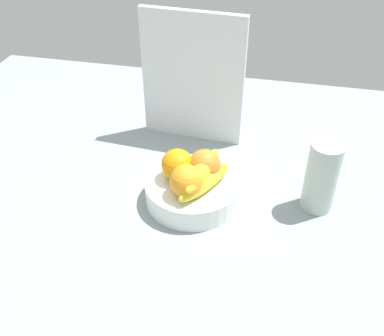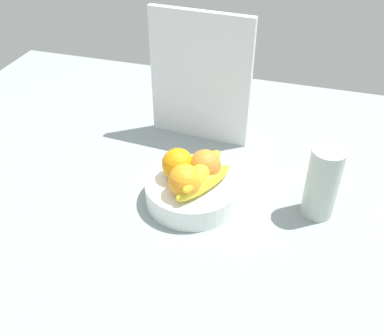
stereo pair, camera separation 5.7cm
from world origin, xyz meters
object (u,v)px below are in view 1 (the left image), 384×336
object	(u,v)px
orange_front_left	(177,165)
banana_bunch	(204,176)
orange_front_right	(186,181)
thermos_tumbler	(321,177)
orange_center	(205,165)
fruit_bowl	(192,191)
cutting_board	(192,79)

from	to	relation	value
orange_front_left	banana_bunch	size ratio (longest dim) A/B	0.41
orange_front_right	thermos_tumbler	xyz separation A→B (cm)	(29.08, 8.72, -0.61)
thermos_tumbler	banana_bunch	bearing A→B (deg)	-168.34
banana_bunch	orange_front_left	bearing A→B (deg)	163.46
orange_front_right	orange_center	bearing A→B (deg)	67.12
fruit_bowl	orange_center	xyz separation A→B (cm)	(2.54, 1.99, 6.53)
orange_front_left	cutting_board	bearing A→B (deg)	95.21
banana_bunch	cutting_board	size ratio (longest dim) A/B	0.52
cutting_board	orange_center	bearing A→B (deg)	-67.43
orange_center	banana_bunch	size ratio (longest dim) A/B	0.41
fruit_bowl	orange_center	bearing A→B (deg)	38.15
orange_front_right	orange_front_left	bearing A→B (deg)	122.61
orange_front_right	thermos_tumbler	size ratio (longest dim) A/B	0.43
orange_front_left	thermos_tumbler	distance (cm)	32.67
orange_front_right	banana_bunch	world-z (taller)	orange_front_right
orange_front_left	orange_front_right	bearing A→B (deg)	-57.39
fruit_bowl	banana_bunch	world-z (taller)	banana_bunch
banana_bunch	fruit_bowl	bearing A→B (deg)	158.09
orange_front_left	cutting_board	distance (cm)	28.43
orange_center	thermos_tumbler	size ratio (longest dim) A/B	0.43
orange_center	orange_front_left	bearing A→B (deg)	-168.78
banana_bunch	thermos_tumbler	bearing A→B (deg)	11.66
orange_center	cutting_board	xyz separation A→B (cm)	(-8.63, 25.72, 8.71)
fruit_bowl	thermos_tumbler	world-z (taller)	thermos_tumbler
orange_front_right	orange_center	size ratio (longest dim) A/B	1.00
thermos_tumbler	orange_front_left	bearing A→B (deg)	-174.04
orange_front_right	cutting_board	xyz separation A→B (cm)	(-5.86, 32.27, 8.71)
orange_front_right	thermos_tumbler	world-z (taller)	thermos_tumbler
orange_center	orange_front_right	bearing A→B (deg)	-112.88
orange_front_right	cutting_board	size ratio (longest dim) A/B	0.21
fruit_bowl	thermos_tumbler	xyz separation A→B (cm)	(28.86, 4.16, 5.92)
thermos_tumbler	fruit_bowl	bearing A→B (deg)	-171.80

